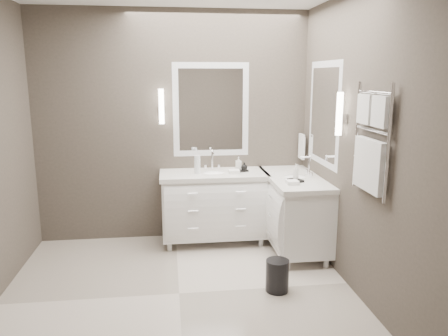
{
  "coord_description": "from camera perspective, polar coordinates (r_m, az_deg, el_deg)",
  "views": [
    {
      "loc": [
        -0.06,
        -3.68,
        1.95
      ],
      "look_at": [
        0.5,
        0.7,
        1.01
      ],
      "focal_mm": 35.0,
      "sensor_mm": 36.0,
      "label": 1
    }
  ],
  "objects": [
    {
      "name": "vanity_back",
      "position": [
        5.14,
        -1.34,
        -4.54
      ],
      "size": [
        1.24,
        0.59,
        0.97
      ],
      "color": "white",
      "rests_on": "floor"
    },
    {
      "name": "water_bottle",
      "position": [
        4.99,
        -3.5,
        0.45
      ],
      "size": [
        0.07,
        0.07,
        0.21
      ],
      "primitive_type": "cylinder",
      "rotation": [
        0.0,
        0.0,
        0.01
      ],
      "color": "silver",
      "rests_on": "vanity_back"
    },
    {
      "name": "sconce_right",
      "position": [
        4.22,
        14.83,
        6.75
      ],
      "size": [
        0.06,
        0.06,
        0.4
      ],
      "color": "white",
      "rests_on": "wall_right"
    },
    {
      "name": "sconce_back",
      "position": [
        5.12,
        -8.18,
        7.88
      ],
      "size": [
        0.06,
        0.06,
        0.4
      ],
      "color": "white",
      "rests_on": "wall_back"
    },
    {
      "name": "towel_bar_corner",
      "position": [
        5.35,
        10.12,
        2.85
      ],
      "size": [
        0.03,
        0.22,
        0.3
      ],
      "color": "white",
      "rests_on": "wall_right"
    },
    {
      "name": "amenity_tray_back",
      "position": [
        5.11,
        2.27,
        -0.32
      ],
      "size": [
        0.17,
        0.14,
        0.02
      ],
      "primitive_type": "cube",
      "rotation": [
        0.0,
        0.0,
        0.3
      ],
      "color": "black",
      "rests_on": "vanity_back"
    },
    {
      "name": "wall_front",
      "position": [
        2.26,
        -5.57,
        -3.48
      ],
      "size": [
        3.2,
        0.01,
        2.7
      ],
      "primitive_type": "cube",
      "color": "#453E37",
      "rests_on": "floor"
    },
    {
      "name": "towel_ladder",
      "position": [
        3.7,
        18.61,
        2.69
      ],
      "size": [
        0.06,
        0.58,
        0.9
      ],
      "color": "white",
      "rests_on": "wall_right"
    },
    {
      "name": "soap_bottle_c",
      "position": [
        4.66,
        9.38,
        -0.48
      ],
      "size": [
        0.08,
        0.08,
        0.17
      ],
      "primitive_type": "imported",
      "rotation": [
        0.0,
        0.0,
        0.42
      ],
      "color": "white",
      "rests_on": "amenity_tray_right"
    },
    {
      "name": "amenity_tray_right",
      "position": [
        4.68,
        9.34,
        -1.6
      ],
      "size": [
        0.16,
        0.18,
        0.02
      ],
      "primitive_type": "cube",
      "rotation": [
        0.0,
        0.0,
        0.34
      ],
      "color": "black",
      "rests_on": "vanity_right"
    },
    {
      "name": "wall_right",
      "position": [
        4.08,
        16.84,
        3.03
      ],
      "size": [
        0.01,
        3.0,
        2.7
      ],
      "primitive_type": "cube",
      "color": "#453E37",
      "rests_on": "floor"
    },
    {
      "name": "soap_bottle_a",
      "position": [
        5.1,
        1.91,
        0.64
      ],
      "size": [
        0.07,
        0.07,
        0.15
      ],
      "primitive_type": "imported",
      "rotation": [
        0.0,
        0.0,
        -0.08
      ],
      "color": "white",
      "rests_on": "amenity_tray_back"
    },
    {
      "name": "waste_bin",
      "position": [
        4.16,
        6.97,
        -13.77
      ],
      "size": [
        0.25,
        0.25,
        0.3
      ],
      "primitive_type": "cylinder",
      "rotation": [
        0.0,
        0.0,
        -0.22
      ],
      "color": "black",
      "rests_on": "floor"
    },
    {
      "name": "soap_bottle_b",
      "position": [
        5.07,
        2.67,
        0.24
      ],
      "size": [
        0.08,
        0.08,
        0.09
      ],
      "primitive_type": "imported",
      "rotation": [
        0.0,
        0.0,
        -0.14
      ],
      "color": "black",
      "rests_on": "amenity_tray_back"
    },
    {
      "name": "floor",
      "position": [
        4.17,
        -5.88,
        -16.04
      ],
      "size": [
        3.2,
        3.0,
        0.01
      ],
      "primitive_type": "cube",
      "color": "beige",
      "rests_on": "ground"
    },
    {
      "name": "mirror_back",
      "position": [
        5.21,
        -1.71,
        7.59
      ],
      "size": [
        0.9,
        0.02,
        1.1
      ],
      "color": "white",
      "rests_on": "wall_back"
    },
    {
      "name": "mirror_right",
      "position": [
        4.79,
        12.91,
        6.91
      ],
      "size": [
        0.02,
        0.9,
        1.1
      ],
      "color": "white",
      "rests_on": "wall_right"
    },
    {
      "name": "vanity_right",
      "position": [
        5.0,
        9.11,
        -5.18
      ],
      "size": [
        0.59,
        1.24,
        0.97
      ],
      "color": "white",
      "rests_on": "floor"
    },
    {
      "name": "wall_back",
      "position": [
        5.22,
        -6.65,
        5.32
      ],
      "size": [
        3.2,
        0.01,
        2.7
      ],
      "primitive_type": "cube",
      "color": "#453E37",
      "rests_on": "floor"
    }
  ]
}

